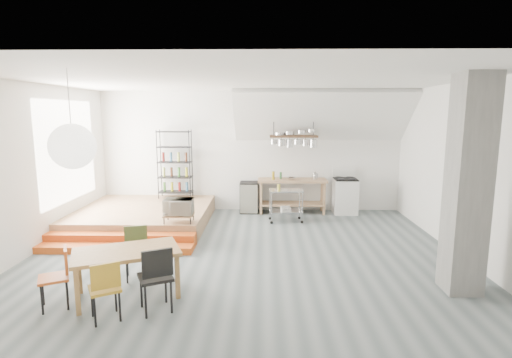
{
  "coord_description": "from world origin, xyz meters",
  "views": [
    {
      "loc": [
        0.36,
        -7.22,
        2.64
      ],
      "look_at": [
        0.19,
        0.8,
        1.3
      ],
      "focal_mm": 28.0,
      "sensor_mm": 36.0,
      "label": 1
    }
  ],
  "objects_px": {
    "stove": "(345,195)",
    "mini_fridge": "(249,197)",
    "dining_table": "(127,255)",
    "rolling_cart": "(286,201)"
  },
  "relations": [
    {
      "from": "stove",
      "to": "mini_fridge",
      "type": "bearing_deg",
      "value": 179.01
    },
    {
      "from": "dining_table",
      "to": "mini_fridge",
      "type": "relative_size",
      "value": 2.02
    },
    {
      "from": "dining_table",
      "to": "mini_fridge",
      "type": "bearing_deg",
      "value": 49.52
    },
    {
      "from": "mini_fridge",
      "to": "dining_table",
      "type": "bearing_deg",
      "value": -107.54
    },
    {
      "from": "stove",
      "to": "dining_table",
      "type": "xyz_separation_m",
      "value": [
        -4.11,
        -4.95,
        0.14
      ]
    },
    {
      "from": "rolling_cart",
      "to": "dining_table",
      "type": "bearing_deg",
      "value": -126.24
    },
    {
      "from": "rolling_cart",
      "to": "mini_fridge",
      "type": "height_order",
      "value": "mini_fridge"
    },
    {
      "from": "dining_table",
      "to": "stove",
      "type": "bearing_deg",
      "value": 27.31
    },
    {
      "from": "stove",
      "to": "dining_table",
      "type": "relative_size",
      "value": 0.71
    },
    {
      "from": "stove",
      "to": "dining_table",
      "type": "distance_m",
      "value": 6.43
    }
  ]
}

